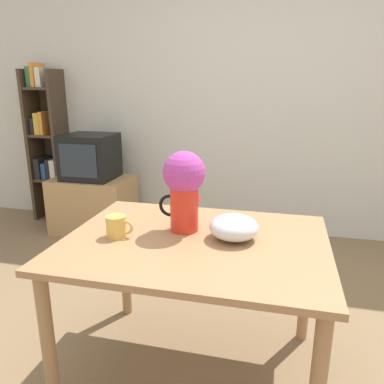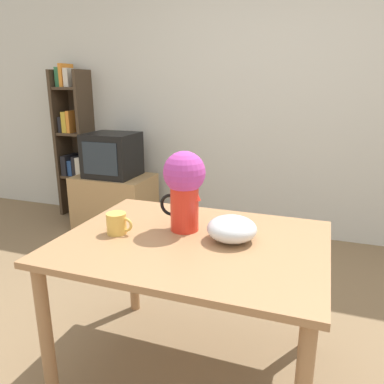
# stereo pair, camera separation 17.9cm
# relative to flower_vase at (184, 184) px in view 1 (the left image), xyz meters

# --- Properties ---
(ground_plane) EXTENTS (12.00, 12.00, 0.00)m
(ground_plane) POSITION_rel_flower_vase_xyz_m (0.21, -0.04, -0.97)
(ground_plane) COLOR #7F6647
(wall_back) EXTENTS (8.00, 0.05, 2.60)m
(wall_back) POSITION_rel_flower_vase_xyz_m (0.21, 1.98, 0.33)
(wall_back) COLOR silver
(wall_back) RESTS_ON ground_plane
(table) EXTENTS (1.21, 0.93, 0.74)m
(table) POSITION_rel_flower_vase_xyz_m (0.08, -0.10, -0.34)
(table) COLOR #A3754C
(table) RESTS_ON ground_plane
(flower_vase) EXTENTS (0.23, 0.20, 0.39)m
(flower_vase) POSITION_rel_flower_vase_xyz_m (0.00, 0.00, 0.00)
(flower_vase) COLOR red
(flower_vase) RESTS_ON table
(coffee_mug) EXTENTS (0.13, 0.09, 0.10)m
(coffee_mug) POSITION_rel_flower_vase_xyz_m (-0.29, -0.16, -0.18)
(coffee_mug) COLOR gold
(coffee_mug) RESTS_ON table
(white_bowl) EXTENTS (0.23, 0.23, 0.12)m
(white_bowl) POSITION_rel_flower_vase_xyz_m (0.25, -0.05, -0.18)
(white_bowl) COLOR silver
(white_bowl) RESTS_ON table
(tv_stand) EXTENTS (0.75, 0.52, 0.55)m
(tv_stand) POSITION_rel_flower_vase_xyz_m (-1.35, 1.55, -0.70)
(tv_stand) COLOR tan
(tv_stand) RESTS_ON ground_plane
(tv_set) EXTENTS (0.47, 0.44, 0.43)m
(tv_set) POSITION_rel_flower_vase_xyz_m (-1.35, 1.55, -0.21)
(tv_set) COLOR black
(tv_set) RESTS_ON tv_stand
(bookshelf) EXTENTS (0.35, 0.29, 1.64)m
(bookshelf) POSITION_rel_flower_vase_xyz_m (-1.98, 1.82, -0.12)
(bookshelf) COLOR #423323
(bookshelf) RESTS_ON ground_plane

